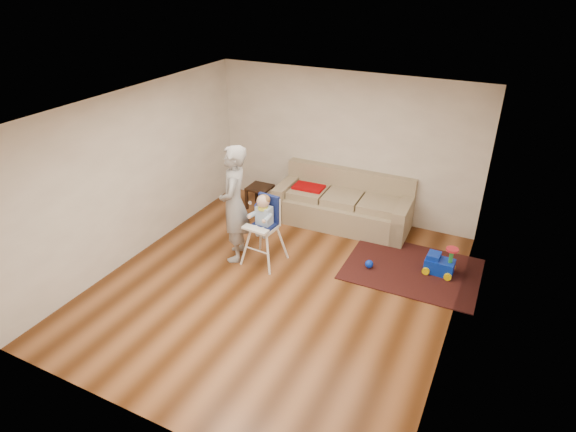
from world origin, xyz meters
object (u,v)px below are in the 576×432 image
at_px(sofa, 343,200).
at_px(adult, 234,204).
at_px(side_table, 260,197).
at_px(high_chair, 264,230).
at_px(toy_ball, 369,264).
at_px(ride_on_toy, 441,259).

xyz_separation_m(sofa, adult, (-1.15, -1.85, 0.49)).
xyz_separation_m(side_table, adult, (0.55, -1.76, 0.74)).
bearing_deg(adult, high_chair, 74.70).
bearing_deg(toy_ball, sofa, 126.84).
relative_size(ride_on_toy, high_chair, 0.40).
bearing_deg(ride_on_toy, sofa, 157.38).
height_order(ride_on_toy, adult, adult).
height_order(side_table, high_chair, high_chair).
distance_m(ride_on_toy, high_chair, 2.79).
height_order(high_chair, adult, adult).
bearing_deg(high_chair, sofa, 74.21).
distance_m(sofa, ride_on_toy, 2.15).
xyz_separation_m(side_table, ride_on_toy, (3.65, -0.78, 0.03)).
bearing_deg(sofa, side_table, -178.83).
distance_m(sofa, toy_ball, 1.59).
bearing_deg(side_table, ride_on_toy, -12.15).
bearing_deg(sofa, adult, -123.81).
bearing_deg(toy_ball, high_chair, -161.05).
xyz_separation_m(toy_ball, high_chair, (-1.59, -0.55, 0.49)).
relative_size(sofa, side_table, 5.60).
bearing_deg(ride_on_toy, high_chair, -159.23).
xyz_separation_m(sofa, side_table, (-1.70, -0.09, -0.25)).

